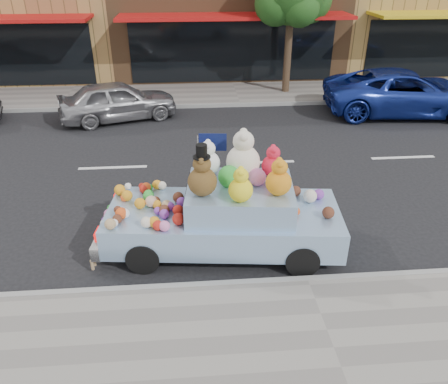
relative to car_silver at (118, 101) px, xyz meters
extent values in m
plane|color=black|center=(4.30, -3.90, -0.66)|extent=(120.00, 120.00, 0.00)
cube|color=gray|center=(4.30, -10.40, -0.60)|extent=(60.00, 3.00, 0.12)
cube|color=gray|center=(4.30, 2.60, -0.60)|extent=(60.00, 3.00, 0.12)
cube|color=gray|center=(4.30, -8.90, -0.60)|extent=(60.00, 0.12, 0.13)
cube|color=gray|center=(4.30, 1.10, -0.60)|extent=(60.00, 0.12, 0.13)
cube|color=black|center=(4.30, 4.08, 0.74)|extent=(8.50, 0.06, 2.40)
cube|color=#B61110|center=(4.30, 3.20, 2.24)|extent=(9.00, 1.80, 0.12)
cylinder|color=#38281C|center=(6.30, 2.60, 0.94)|extent=(0.28, 0.28, 3.20)
sphere|color=#1A4212|center=(5.70, 2.40, 2.76)|extent=(1.60, 1.60, 1.60)
sphere|color=#1A4212|center=(6.50, 2.00, 2.66)|extent=(1.40, 1.40, 1.40)
imported|color=#9F9EA2|center=(0.00, 0.00, 0.00)|extent=(4.17, 2.65, 1.32)
imported|color=#1C319A|center=(9.89, -0.15, 0.10)|extent=(5.66, 3.00, 1.52)
cylinder|color=black|center=(4.26, -8.62, -0.36)|extent=(0.62, 0.26, 0.60)
cylinder|color=black|center=(4.43, -7.07, -0.36)|extent=(0.62, 0.26, 0.60)
cylinder|color=black|center=(1.48, -8.32, -0.36)|extent=(0.62, 0.26, 0.60)
cylinder|color=black|center=(1.64, -6.77, -0.36)|extent=(0.62, 0.26, 0.60)
cube|color=#95B8DE|center=(2.95, -7.70, -0.11)|extent=(4.46, 2.15, 0.60)
cube|color=#95B8DE|center=(3.25, -7.73, 0.44)|extent=(2.05, 1.69, 0.50)
cube|color=silver|center=(0.74, -7.46, -0.26)|extent=(0.35, 1.79, 0.26)
cube|color=red|center=(0.72, -8.14, 0.06)|extent=(0.09, 0.28, 0.16)
cube|color=red|center=(0.87, -6.79, 0.06)|extent=(0.09, 0.28, 0.16)
cube|color=black|center=(2.31, -7.63, 0.44)|extent=(0.18, 1.30, 0.40)
sphere|color=#523817|center=(2.57, -8.01, 0.94)|extent=(0.51, 0.51, 0.51)
sphere|color=#523817|center=(2.57, -8.01, 1.27)|extent=(0.31, 0.31, 0.31)
sphere|color=#523817|center=(2.57, -8.12, 1.37)|extent=(0.12, 0.12, 0.12)
sphere|color=#523817|center=(2.57, -7.90, 1.37)|extent=(0.12, 0.12, 0.12)
cylinder|color=black|center=(2.57, -8.01, 1.40)|extent=(0.30, 0.30, 0.02)
cylinder|color=black|center=(2.57, -8.01, 1.51)|extent=(0.19, 0.19, 0.22)
sphere|color=beige|center=(3.34, -7.39, 1.00)|extent=(0.62, 0.62, 0.62)
sphere|color=beige|center=(3.34, -7.39, 1.40)|extent=(0.39, 0.39, 0.39)
sphere|color=beige|center=(3.34, -7.52, 1.53)|extent=(0.15, 0.15, 0.15)
sphere|color=beige|center=(3.34, -7.25, 1.53)|extent=(0.15, 0.15, 0.15)
sphere|color=#C87412|center=(3.86, -8.10, 0.91)|extent=(0.45, 0.45, 0.45)
sphere|color=#C87412|center=(3.86, -8.10, 1.20)|extent=(0.28, 0.28, 0.28)
sphere|color=#C87412|center=(3.86, -8.20, 1.29)|extent=(0.11, 0.11, 0.11)
sphere|color=#C87412|center=(3.86, -8.00, 1.29)|extent=(0.11, 0.11, 0.11)
sphere|color=red|center=(3.89, -7.40, 0.90)|extent=(0.41, 0.41, 0.41)
sphere|color=red|center=(3.89, -7.40, 1.16)|extent=(0.26, 0.26, 0.26)
sphere|color=red|center=(3.89, -7.49, 1.24)|extent=(0.10, 0.10, 0.10)
sphere|color=red|center=(3.89, -7.31, 1.24)|extent=(0.10, 0.10, 0.10)
sphere|color=white|center=(2.70, -7.22, 0.92)|extent=(0.46, 0.46, 0.46)
sphere|color=white|center=(2.70, -7.22, 1.21)|extent=(0.28, 0.28, 0.28)
sphere|color=white|center=(2.70, -7.32, 1.30)|extent=(0.11, 0.11, 0.11)
sphere|color=white|center=(2.70, -7.12, 1.30)|extent=(0.11, 0.11, 0.11)
sphere|color=yellow|center=(3.19, -8.28, 0.90)|extent=(0.41, 0.41, 0.41)
sphere|color=yellow|center=(3.19, -8.28, 1.16)|extent=(0.26, 0.26, 0.26)
sphere|color=yellow|center=(3.19, -8.37, 1.25)|extent=(0.10, 0.10, 0.10)
sphere|color=yellow|center=(3.19, -8.19, 1.25)|extent=(0.10, 0.10, 0.10)
sphere|color=green|center=(3.05, -7.71, 0.87)|extent=(0.40, 0.40, 0.40)
sphere|color=#CE67A1|center=(3.55, -7.71, 0.84)|extent=(0.32, 0.32, 0.32)
sphere|color=green|center=(1.54, -6.85, 0.26)|extent=(0.14, 0.14, 0.14)
sphere|color=#743197|center=(1.96, -7.65, 0.28)|extent=(0.18, 0.18, 0.18)
sphere|color=#743197|center=(1.87, -7.92, 0.28)|extent=(0.18, 0.18, 0.18)
sphere|color=orange|center=(1.71, -8.19, 0.29)|extent=(0.20, 0.20, 0.20)
sphere|color=#DB4514|center=(1.48, -6.89, 0.29)|extent=(0.19, 0.19, 0.19)
sphere|color=#743197|center=(2.18, -7.54, 0.29)|extent=(0.19, 0.19, 0.19)
sphere|color=#AA1C12|center=(1.44, -6.94, 0.28)|extent=(0.18, 0.18, 0.18)
sphere|color=#4F2616|center=(1.87, -7.79, 0.28)|extent=(0.19, 0.19, 0.19)
sphere|color=#CE67A1|center=(1.90, -8.33, 0.28)|extent=(0.19, 0.19, 0.19)
sphere|color=#743197|center=(1.75, -7.77, 0.26)|extent=(0.14, 0.14, 0.14)
sphere|color=white|center=(1.17, -7.85, 0.28)|extent=(0.18, 0.18, 0.18)
sphere|color=#AA1C12|center=(2.12, -7.83, 0.29)|extent=(0.20, 0.20, 0.20)
sphere|color=#4F2616|center=(1.02, -7.67, 0.26)|extent=(0.14, 0.14, 0.14)
sphere|color=white|center=(1.02, -8.13, 0.26)|extent=(0.15, 0.15, 0.15)
sphere|color=orange|center=(0.98, -6.98, 0.30)|extent=(0.22, 0.22, 0.22)
sphere|color=beige|center=(1.79, -6.82, 0.28)|extent=(0.17, 0.17, 0.17)
sphere|color=beige|center=(1.58, -8.19, 0.29)|extent=(0.20, 0.20, 0.20)
sphere|color=#DB4514|center=(1.11, -7.87, 0.30)|extent=(0.22, 0.22, 0.22)
sphere|color=#AA1C12|center=(2.13, -8.14, 0.30)|extent=(0.22, 0.22, 0.22)
sphere|color=green|center=(1.55, -7.21, 0.29)|extent=(0.20, 0.20, 0.20)
sphere|color=#4F2616|center=(2.12, -7.37, 0.30)|extent=(0.21, 0.21, 0.21)
sphere|color=white|center=(1.11, -6.76, 0.26)|extent=(0.14, 0.14, 0.14)
sphere|color=orange|center=(1.14, -7.22, 0.30)|extent=(0.21, 0.21, 0.21)
sphere|color=#AA1C12|center=(1.38, -6.78, 0.26)|extent=(0.13, 0.13, 0.13)
sphere|color=orange|center=(1.41, -7.53, 0.29)|extent=(0.21, 0.21, 0.21)
sphere|color=orange|center=(1.69, -6.79, 0.28)|extent=(0.19, 0.19, 0.19)
sphere|color=green|center=(1.55, -7.27, 0.29)|extent=(0.21, 0.21, 0.21)
sphere|color=orange|center=(1.73, -7.56, 0.27)|extent=(0.17, 0.17, 0.17)
sphere|color=#A5845B|center=(1.91, -7.63, 0.29)|extent=(0.20, 0.20, 0.20)
sphere|color=#AA1C12|center=(1.78, -8.29, 0.28)|extent=(0.18, 0.18, 0.18)
sphere|color=#DB4514|center=(1.09, -7.24, 0.26)|extent=(0.15, 0.15, 0.15)
sphere|color=#A5845B|center=(0.97, -8.20, 0.29)|extent=(0.20, 0.20, 0.20)
sphere|color=#4F2616|center=(1.06, -8.02, 0.27)|extent=(0.17, 0.17, 0.17)
sphere|color=#4F2616|center=(1.70, -7.44, 0.28)|extent=(0.18, 0.18, 0.18)
sphere|color=#D8A88C|center=(1.62, -7.50, 0.31)|extent=(0.22, 0.22, 0.22)
sphere|color=#4F2616|center=(0.73, -7.64, -0.07)|extent=(0.13, 0.13, 0.13)
sphere|color=#CE67A1|center=(0.76, -7.29, -0.04)|extent=(0.18, 0.18, 0.18)
sphere|color=beige|center=(0.71, -7.83, -0.06)|extent=(0.13, 0.13, 0.13)
sphere|color=green|center=(0.78, -7.09, -0.05)|extent=(0.16, 0.16, 0.16)
sphere|color=white|center=(0.73, -7.61, -0.06)|extent=(0.15, 0.15, 0.15)
sphere|color=white|center=(0.73, -7.59, -0.07)|extent=(0.13, 0.13, 0.13)
sphere|color=beige|center=(0.68, -8.04, -0.06)|extent=(0.13, 0.13, 0.13)
sphere|color=#743197|center=(0.74, -7.53, -0.05)|extent=(0.15, 0.15, 0.15)
sphere|color=#CE67A1|center=(0.76, -7.36, -0.06)|extent=(0.15, 0.15, 0.15)
sphere|color=beige|center=(4.61, -7.56, 0.32)|extent=(0.26, 0.26, 0.26)
sphere|color=#DB4514|center=(4.23, -8.02, 0.27)|extent=(0.17, 0.17, 0.17)
sphere|color=#4F2616|center=(4.39, -7.30, 0.29)|extent=(0.21, 0.21, 0.21)
sphere|color=#743197|center=(4.81, -7.46, 0.29)|extent=(0.21, 0.21, 0.21)
sphere|color=#4F2616|center=(4.79, -8.15, 0.30)|extent=(0.22, 0.22, 0.22)
cylinder|color=#997A54|center=(0.57, -8.30, -0.50)|extent=(0.06, 0.06, 0.17)
sphere|color=#997A54|center=(0.57, -8.30, -0.40)|extent=(0.07, 0.07, 0.07)
cylinder|color=#997A54|center=(0.59, -8.18, -0.50)|extent=(0.06, 0.06, 0.17)
sphere|color=#997A54|center=(0.59, -8.18, -0.40)|extent=(0.07, 0.07, 0.07)
cylinder|color=#997A54|center=(0.60, -8.07, -0.50)|extent=(0.06, 0.06, 0.17)
sphere|color=#997A54|center=(0.60, -8.07, -0.40)|extent=(0.07, 0.07, 0.07)
cylinder|color=#997A54|center=(0.61, -7.96, -0.50)|extent=(0.06, 0.06, 0.17)
sphere|color=#997A54|center=(0.61, -7.96, -0.40)|extent=(0.07, 0.07, 0.07)
cylinder|color=#997A54|center=(0.62, -7.85, -0.50)|extent=(0.06, 0.06, 0.17)
sphere|color=#997A54|center=(0.62, -7.85, -0.40)|extent=(0.07, 0.07, 0.07)
cylinder|color=#997A54|center=(0.63, -7.73, -0.50)|extent=(0.06, 0.06, 0.17)
sphere|color=#997A54|center=(0.63, -7.73, -0.40)|extent=(0.07, 0.07, 0.07)
cylinder|color=#997A54|center=(0.65, -7.62, -0.50)|extent=(0.06, 0.06, 0.17)
sphere|color=#997A54|center=(0.65, -7.62, -0.40)|extent=(0.07, 0.07, 0.07)
cylinder|color=#997A54|center=(0.66, -7.51, -0.50)|extent=(0.06, 0.06, 0.17)
sphere|color=#997A54|center=(0.66, -7.51, -0.40)|extent=(0.07, 0.07, 0.07)
cylinder|color=#997A54|center=(0.67, -7.40, -0.50)|extent=(0.06, 0.06, 0.17)
sphere|color=#997A54|center=(0.67, -7.40, -0.40)|extent=(0.07, 0.07, 0.07)
cylinder|color=#997A54|center=(0.68, -7.28, -0.50)|extent=(0.06, 0.06, 0.17)
sphere|color=#997A54|center=(0.68, -7.28, -0.40)|extent=(0.07, 0.07, 0.07)
cylinder|color=#997A54|center=(0.70, -7.17, -0.50)|extent=(0.06, 0.06, 0.17)
sphere|color=#997A54|center=(0.70, -7.17, -0.40)|extent=(0.07, 0.07, 0.07)
cylinder|color=#997A54|center=(0.71, -7.06, -0.50)|extent=(0.06, 0.06, 0.17)
sphere|color=#997A54|center=(0.71, -7.06, -0.40)|extent=(0.07, 0.07, 0.07)
cylinder|color=#997A54|center=(0.72, -6.94, -0.50)|extent=(0.06, 0.06, 0.17)
sphere|color=#997A54|center=(0.72, -6.94, -0.40)|extent=(0.07, 0.07, 0.07)
cylinder|color=#997A54|center=(0.73, -6.83, -0.50)|extent=(0.06, 0.06, 0.17)
sphere|color=#997A54|center=(0.73, -6.83, -0.40)|extent=(0.07, 0.07, 0.07)
cylinder|color=#997A54|center=(0.74, -6.72, -0.50)|extent=(0.06, 0.06, 0.17)
sphere|color=#997A54|center=(0.74, -6.72, -0.40)|extent=(0.07, 0.07, 0.07)
cylinder|color=#997A54|center=(0.76, -6.61, -0.50)|extent=(0.06, 0.06, 0.17)
sphere|color=#997A54|center=(0.76, -6.61, -0.40)|extent=(0.07, 0.07, 0.07)
cylinder|color=silver|center=(2.52, -7.00, 1.04)|extent=(0.02, 0.02, 0.70)
cube|color=#0C1447|center=(2.80, -7.01, 1.25)|extent=(0.52, 0.08, 0.34)
camera|label=1|loc=(2.39, -14.61, 4.35)|focal=35.00mm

